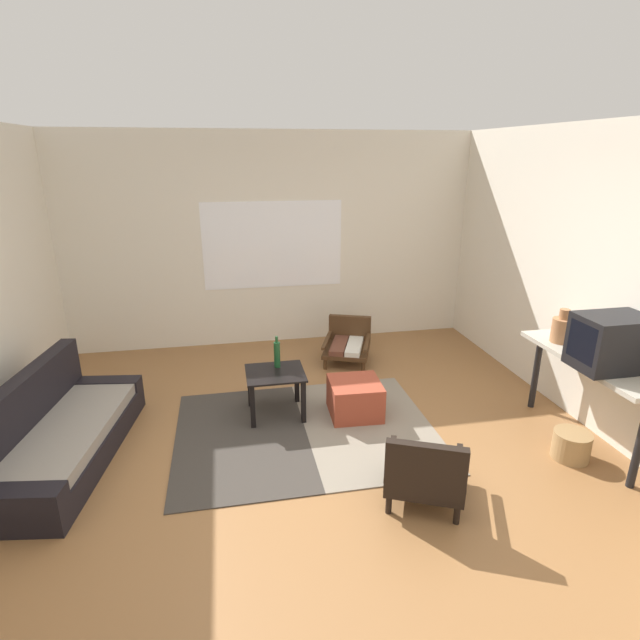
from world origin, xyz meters
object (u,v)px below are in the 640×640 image
object	(u,v)px
wicker_basket	(571,445)
crt_television	(612,342)
couch	(57,436)
coffee_table	(275,382)
ottoman_orange	(355,398)
glass_bottle	(277,354)
armchair_by_window	(348,342)
console_shelf	(587,369)
armchair_striped_foreground	(425,472)
clay_vase	(562,329)

from	to	relation	value
wicker_basket	crt_television	bearing A→B (deg)	4.01
couch	coffee_table	xyz separation A→B (m)	(1.85, 0.39, 0.13)
ottoman_orange	glass_bottle	size ratio (longest dim) A/B	1.53
crt_television	glass_bottle	size ratio (longest dim) A/B	1.74
couch	crt_television	bearing A→B (deg)	-10.18
coffee_table	armchair_by_window	distance (m)	1.58
coffee_table	couch	bearing A→B (deg)	-168.01
ottoman_orange	console_shelf	xyz separation A→B (m)	(1.79, -0.83, 0.52)
armchair_by_window	console_shelf	bearing A→B (deg)	-55.02
ottoman_orange	console_shelf	bearing A→B (deg)	-24.81
couch	console_shelf	bearing A→B (deg)	-7.61
couch	ottoman_orange	size ratio (longest dim) A/B	4.01
wicker_basket	armchair_striped_foreground	bearing A→B (deg)	-168.34
console_shelf	clay_vase	bearing A→B (deg)	90.00
couch	armchair_by_window	distance (m)	3.28
glass_bottle	wicker_basket	size ratio (longest dim) A/B	1.04
armchair_by_window	armchair_striped_foreground	bearing A→B (deg)	-92.32
crt_television	wicker_basket	distance (m)	0.92
armchair_by_window	clay_vase	xyz separation A→B (m)	(1.52, -1.80, 0.70)
coffee_table	glass_bottle	bearing A→B (deg)	73.48
armchair_striped_foreground	crt_television	bearing A→B (deg)	10.74
clay_vase	glass_bottle	size ratio (longest dim) A/B	0.98
armchair_by_window	clay_vase	distance (m)	2.46
armchair_striped_foreground	wicker_basket	bearing A→B (deg)	11.66
armchair_striped_foreground	console_shelf	bearing A→B (deg)	17.34
coffee_table	console_shelf	world-z (taller)	console_shelf
console_shelf	clay_vase	size ratio (longest dim) A/B	4.54
glass_bottle	crt_television	bearing A→B (deg)	-27.41
armchair_striped_foreground	glass_bottle	world-z (taller)	glass_bottle
ottoman_orange	crt_television	bearing A→B (deg)	-29.91
armchair_by_window	console_shelf	size ratio (longest dim) A/B	0.56
coffee_table	clay_vase	xyz separation A→B (m)	(2.54, -0.60, 0.57)
couch	armchair_striped_foreground	world-z (taller)	couch
coffee_table	armchair_by_window	bearing A→B (deg)	49.71
clay_vase	crt_television	bearing A→B (deg)	-90.31
armchair_by_window	armchair_striped_foreground	size ratio (longest dim) A/B	1.05
armchair_striped_foreground	clay_vase	xyz separation A→B (m)	(1.63, 0.89, 0.66)
console_shelf	wicker_basket	xyz separation A→B (m)	(-0.20, -0.21, -0.58)
crt_television	console_shelf	bearing A→B (deg)	89.10
coffee_table	ottoman_orange	bearing A→B (deg)	-11.36
armchair_by_window	wicker_basket	world-z (taller)	armchair_by_window
armchair_by_window	wicker_basket	distance (m)	2.73
armchair_by_window	glass_bottle	bearing A→B (deg)	-132.24
couch	console_shelf	distance (m)	4.45
ottoman_orange	glass_bottle	distance (m)	0.87
crt_television	clay_vase	distance (m)	0.59
console_shelf	crt_television	size ratio (longest dim) A/B	2.56
glass_bottle	armchair_by_window	bearing A→B (deg)	47.76
armchair_striped_foreground	ottoman_orange	bearing A→B (deg)	96.78
armchair_by_window	console_shelf	world-z (taller)	console_shelf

